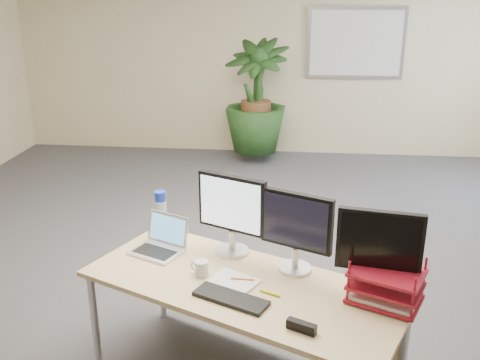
# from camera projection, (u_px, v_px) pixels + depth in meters

# --- Properties ---
(floor) EXTENTS (8.00, 8.00, 0.00)m
(floor) POSITION_uv_depth(u_px,v_px,m) (234.00, 299.00, 4.07)
(floor) COLOR #414045
(floor) RESTS_ON ground
(back_wall) EXTENTS (7.00, 0.04, 2.70)m
(back_wall) POSITION_uv_depth(u_px,v_px,m) (266.00, 57.00, 7.36)
(back_wall) COLOR beige
(back_wall) RESTS_ON floor
(whiteboard) EXTENTS (1.30, 0.04, 0.95)m
(whiteboard) POSITION_uv_depth(u_px,v_px,m) (356.00, 43.00, 7.15)
(whiteboard) COLOR #9E9EA2
(whiteboard) RESTS_ON back_wall
(desk) EXTENTS (1.94, 1.42, 0.69)m
(desk) POSITION_uv_depth(u_px,v_px,m) (251.00, 297.00, 3.10)
(desk) COLOR #D7B97E
(desk) RESTS_ON floor
(floor_plant) EXTENTS (1.05, 1.05, 1.50)m
(floor_plant) POSITION_uv_depth(u_px,v_px,m) (256.00, 107.00, 7.11)
(floor_plant) COLOR #163613
(floor_plant) RESTS_ON floor
(monitor_left) EXTENTS (0.43, 0.22, 0.50)m
(monitor_left) POSITION_uv_depth(u_px,v_px,m) (232.00, 210.00, 3.22)
(monitor_left) COLOR silver
(monitor_left) RESTS_ON desk
(monitor_right) EXTENTS (0.41, 0.21, 0.48)m
(monitor_right) POSITION_uv_depth(u_px,v_px,m) (296.00, 227.00, 3.02)
(monitor_right) COLOR silver
(monitor_right) RESTS_ON desk
(monitor_dark) EXTENTS (0.44, 0.20, 0.49)m
(monitor_dark) POSITION_uv_depth(u_px,v_px,m) (379.00, 248.00, 2.76)
(monitor_dark) COLOR silver
(monitor_dark) RESTS_ON desk
(laptop) EXTENTS (0.38, 0.36, 0.21)m
(laptop) POSITION_uv_depth(u_px,v_px,m) (161.00, 242.00, 3.33)
(laptop) COLOR silver
(laptop) RESTS_ON desk
(keyboard) EXTENTS (0.43, 0.29, 0.02)m
(keyboard) POSITION_uv_depth(u_px,v_px,m) (231.00, 298.00, 2.81)
(keyboard) COLOR black
(keyboard) RESTS_ON desk
(coffee_mug) EXTENTS (0.12, 0.08, 0.09)m
(coffee_mug) POSITION_uv_depth(u_px,v_px,m) (201.00, 268.00, 3.04)
(coffee_mug) COLOR silver
(coffee_mug) RESTS_ON desk
(spiral_notebook) EXTENTS (0.32, 0.30, 0.01)m
(spiral_notebook) POSITION_uv_depth(u_px,v_px,m) (233.00, 282.00, 2.98)
(spiral_notebook) COLOR white
(spiral_notebook) RESTS_ON desk
(orange_pen) EXTENTS (0.13, 0.01, 0.01)m
(orange_pen) POSITION_uv_depth(u_px,v_px,m) (242.00, 279.00, 2.98)
(orange_pen) COLOR orange
(orange_pen) RESTS_ON spiral_notebook
(yellow_highlighter) EXTENTS (0.12, 0.06, 0.02)m
(yellow_highlighter) POSITION_uv_depth(u_px,v_px,m) (270.00, 293.00, 2.86)
(yellow_highlighter) COLOR #F3F419
(yellow_highlighter) RESTS_ON desk
(water_bottle) EXTENTS (0.08, 0.08, 0.30)m
(water_bottle) POSITION_uv_depth(u_px,v_px,m) (161.00, 214.00, 3.52)
(water_bottle) COLOR silver
(water_bottle) RESTS_ON desk
(letter_tray) EXTENTS (0.44, 0.40, 0.17)m
(letter_tray) POSITION_uv_depth(u_px,v_px,m) (386.00, 288.00, 2.78)
(letter_tray) COLOR maroon
(letter_tray) RESTS_ON desk
(stapler) EXTENTS (0.15, 0.10, 0.05)m
(stapler) POSITION_uv_depth(u_px,v_px,m) (301.00, 326.00, 2.55)
(stapler) COLOR black
(stapler) RESTS_ON desk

